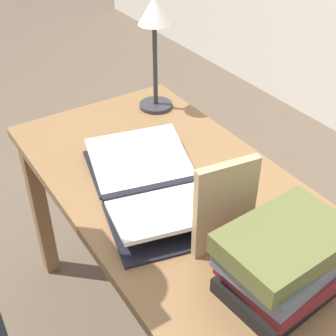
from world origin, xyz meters
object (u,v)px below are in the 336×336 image
book_standing_upright (225,208)px  reading_lamp (155,30)px  open_book (152,186)px  coffee_mug (212,225)px  book_stack_tall (282,262)px

book_standing_upright → reading_lamp: (-0.77, 0.27, 0.18)m
book_standing_upright → open_book: bearing=-165.4°
open_book → coffee_mug: size_ratio=6.36×
open_book → reading_lamp: size_ratio=1.43×
book_standing_upright → reading_lamp: 0.84m
open_book → book_stack_tall: size_ratio=2.07×
book_stack_tall → coffee_mug: 0.25m
book_stack_tall → open_book: bearing=-174.1°
book_stack_tall → book_standing_upright: 0.20m
book_stack_tall → reading_lamp: reading_lamp is taller
book_stack_tall → book_standing_upright: bearing=-174.3°
book_standing_upright → coffee_mug: bearing=-173.7°
reading_lamp → open_book: bearing=-32.8°
open_book → coffee_mug: coffee_mug is taller
book_stack_tall → coffee_mug: book_stack_tall is taller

